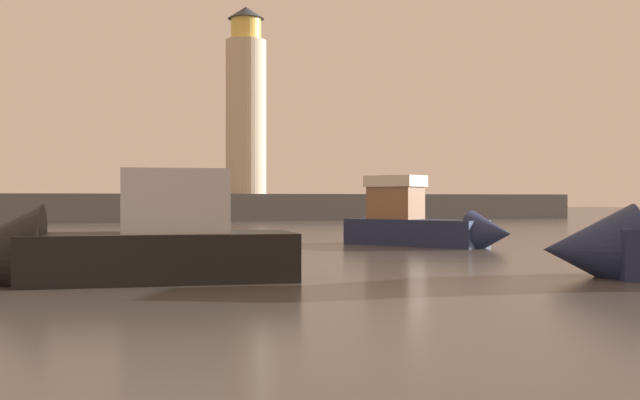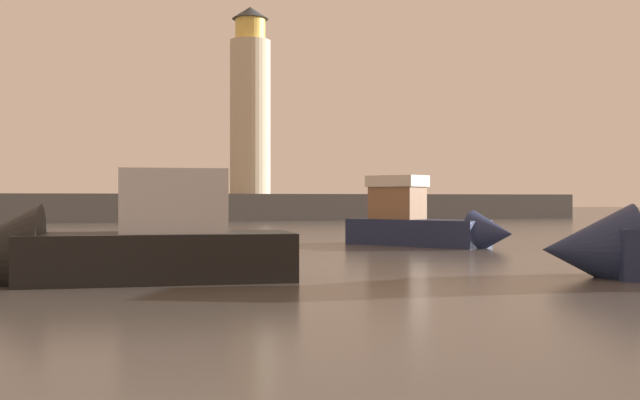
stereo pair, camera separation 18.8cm
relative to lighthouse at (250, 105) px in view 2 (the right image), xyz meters
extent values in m
plane|color=#4C4742|center=(-9.11, -31.34, -9.60)|extent=(220.00, 220.00, 0.00)
cube|color=#423F3D|center=(-9.11, 0.00, -8.49)|extent=(79.05, 4.41, 2.22)
cylinder|color=beige|center=(0.00, 0.00, -0.99)|extent=(3.36, 3.36, 12.77)
cylinder|color=#F2CC59|center=(0.00, 0.00, 6.29)|extent=(2.52, 2.52, 1.79)
cone|color=#33383D|center=(0.00, 0.00, 7.69)|extent=(3.02, 3.02, 1.02)
cube|color=#1E284C|center=(-2.55, -36.07, -9.09)|extent=(4.42, 5.72, 1.03)
cone|color=#1E284C|center=(-0.85, -38.85, -9.04)|extent=(2.24, 2.20, 1.67)
cube|color=#8C6647|center=(-3.01, -35.31, -7.94)|extent=(2.10, 2.34, 1.28)
cube|color=silver|center=(-3.01, -35.31, -7.07)|extent=(2.31, 2.58, 0.45)
cube|color=black|center=(-13.85, -46.02, -9.07)|extent=(6.18, 3.07, 1.07)
cube|color=silver|center=(-13.55, -46.06, -7.82)|extent=(2.51, 2.05, 1.42)
cone|color=#1E284C|center=(-4.31, -48.54, -8.96)|extent=(2.80, 2.86, 2.17)
camera|label=1|loc=(-16.47, -63.76, -7.76)|focal=44.31mm
camera|label=2|loc=(-16.30, -63.83, -7.76)|focal=44.31mm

